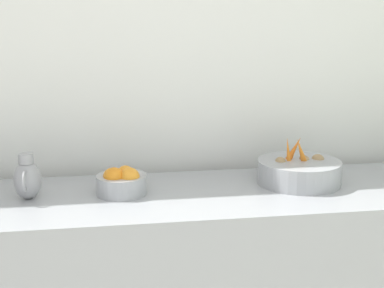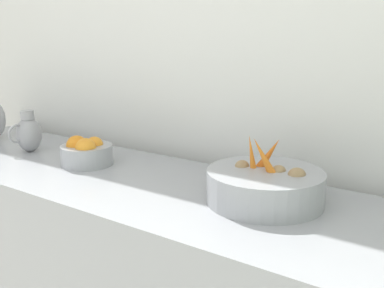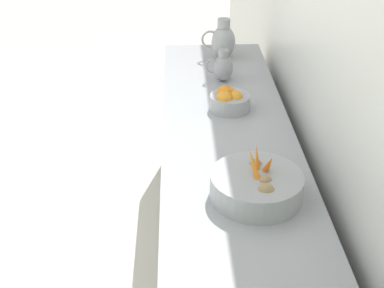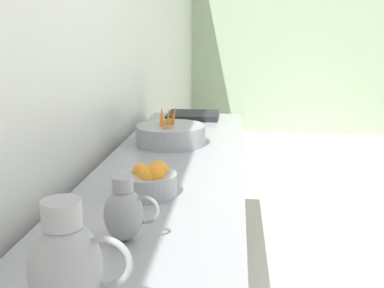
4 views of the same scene
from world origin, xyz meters
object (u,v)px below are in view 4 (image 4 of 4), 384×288
object	(u,v)px
vegetable_colander	(171,134)
orange_bowl	(149,181)
metal_pitcher_tall	(67,266)
metal_pitcher_short	(124,212)

from	to	relation	value
vegetable_colander	orange_bowl	bearing A→B (deg)	-87.43
vegetable_colander	metal_pitcher_tall	bearing A→B (deg)	-89.75
orange_bowl	metal_pitcher_tall	bearing A→B (deg)	-92.21
vegetable_colander	metal_pitcher_short	distance (m)	1.14
orange_bowl	metal_pitcher_short	world-z (taller)	metal_pitcher_short
orange_bowl	metal_pitcher_tall	xyz separation A→B (m)	(-0.03, -0.73, 0.06)
orange_bowl	metal_pitcher_short	distance (m)	0.37
orange_bowl	metal_pitcher_tall	world-z (taller)	metal_pitcher_tall
vegetable_colander	orange_bowl	xyz separation A→B (m)	(0.03, -0.77, 0.00)
metal_pitcher_short	metal_pitcher_tall	bearing A→B (deg)	-94.57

